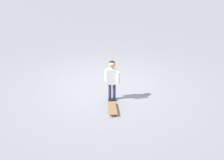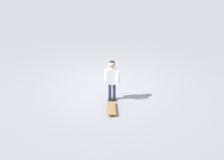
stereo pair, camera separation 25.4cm
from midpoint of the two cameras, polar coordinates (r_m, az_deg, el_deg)
name	(u,v)px [view 2 (the right image)]	position (r m, az deg, el deg)	size (l,w,h in m)	color
ground_plane	(107,87)	(7.79, 0.00, -1.41)	(50.00, 50.00, 0.00)	gray
child_person	(112,76)	(6.86, 1.06, 0.79)	(0.26, 0.41, 1.06)	#2D3351
skateboard	(111,108)	(6.67, 0.98, -5.81)	(0.61, 0.51, 0.07)	olive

